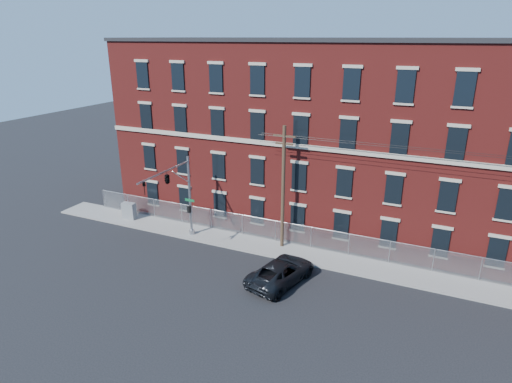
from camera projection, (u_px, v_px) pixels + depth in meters
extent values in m
plane|color=black|center=(229.00, 274.00, 31.82)|extent=(140.00, 140.00, 0.00)
cube|color=gray|center=(408.00, 276.00, 31.45)|extent=(65.00, 3.00, 0.12)
cube|color=maroon|center=(431.00, 142.00, 36.50)|extent=(55.00, 14.00, 16.00)
cube|color=black|center=(445.00, 40.00, 33.75)|extent=(55.30, 14.30, 0.30)
cube|color=#A9A08D|center=(425.00, 159.00, 30.32)|extent=(55.00, 0.18, 0.35)
cube|color=black|center=(153.00, 193.00, 41.61)|extent=(1.20, 0.10, 2.20)
cube|color=black|center=(150.00, 157.00, 40.40)|extent=(1.20, 0.10, 2.20)
cube|color=black|center=(146.00, 116.00, 39.12)|extent=(1.20, 0.10, 2.20)
cube|color=black|center=(143.00, 75.00, 37.90)|extent=(1.20, 0.10, 2.20)
cube|color=black|center=(185.00, 199.00, 40.19)|extent=(1.20, 0.10, 2.20)
cube|color=black|center=(183.00, 162.00, 38.98)|extent=(1.20, 0.10, 2.20)
cube|color=black|center=(180.00, 119.00, 37.70)|extent=(1.20, 0.10, 2.20)
cube|color=black|center=(178.00, 77.00, 36.48)|extent=(1.20, 0.10, 2.20)
cube|color=black|center=(220.00, 205.00, 38.78)|extent=(1.20, 0.10, 2.20)
cube|color=black|center=(219.00, 166.00, 37.56)|extent=(1.20, 0.10, 2.20)
cube|color=black|center=(217.00, 123.00, 36.28)|extent=(1.20, 0.10, 2.20)
cube|color=black|center=(216.00, 78.00, 35.07)|extent=(1.20, 0.10, 2.20)
cube|color=black|center=(257.00, 211.00, 37.36)|extent=(1.20, 0.10, 2.20)
cube|color=black|center=(257.00, 171.00, 36.14)|extent=(1.20, 0.10, 2.20)
cube|color=black|center=(257.00, 126.00, 34.86)|extent=(1.20, 0.10, 2.20)
cube|color=black|center=(257.00, 80.00, 33.65)|extent=(1.20, 0.10, 2.20)
cube|color=black|center=(298.00, 218.00, 35.94)|extent=(1.20, 0.10, 2.20)
cube|color=black|center=(299.00, 177.00, 34.73)|extent=(1.20, 0.10, 2.20)
cube|color=black|center=(301.00, 130.00, 33.44)|extent=(1.20, 0.10, 2.20)
cube|color=black|center=(302.00, 82.00, 32.23)|extent=(1.20, 0.10, 2.20)
cube|color=black|center=(341.00, 226.00, 34.52)|extent=(1.20, 0.10, 2.20)
cube|color=black|center=(344.00, 183.00, 33.31)|extent=(1.20, 0.10, 2.20)
cube|color=black|center=(348.00, 134.00, 32.03)|extent=(1.20, 0.10, 2.20)
cube|color=black|center=(351.00, 84.00, 30.81)|extent=(1.20, 0.10, 2.20)
cube|color=black|center=(389.00, 234.00, 33.10)|extent=(1.20, 0.10, 2.20)
cube|color=black|center=(394.00, 189.00, 31.89)|extent=(1.20, 0.10, 2.20)
cube|color=black|center=(399.00, 139.00, 30.61)|extent=(1.20, 0.10, 2.20)
cube|color=black|center=(405.00, 87.00, 29.39)|extent=(1.20, 0.10, 2.20)
cube|color=black|center=(440.00, 243.00, 31.69)|extent=(1.20, 0.10, 2.20)
cube|color=black|center=(448.00, 197.00, 30.47)|extent=(1.20, 0.10, 2.20)
cube|color=black|center=(456.00, 144.00, 29.19)|extent=(1.20, 0.10, 2.20)
cube|color=black|center=(465.00, 89.00, 27.98)|extent=(1.20, 0.10, 2.20)
cube|color=black|center=(497.00, 252.00, 30.27)|extent=(1.20, 0.10, 2.20)
cube|color=black|center=(507.00, 204.00, 29.05)|extent=(1.20, 0.10, 2.20)
cube|color=#A5A8AD|center=(411.00, 256.00, 32.24)|extent=(59.00, 0.02, 1.80)
cylinder|color=#9EA0A5|center=(413.00, 245.00, 31.94)|extent=(59.00, 0.04, 0.04)
cylinder|color=#9EA0A5|center=(104.00, 199.00, 43.65)|extent=(0.06, 0.06, 1.85)
cylinder|color=#9EA0A5|center=(128.00, 203.00, 42.45)|extent=(0.06, 0.06, 1.85)
cylinder|color=#9EA0A5|center=(154.00, 208.00, 41.25)|extent=(0.06, 0.06, 1.85)
cylinder|color=#9EA0A5|center=(182.00, 213.00, 40.05)|extent=(0.06, 0.06, 1.85)
cylinder|color=#9EA0A5|center=(211.00, 219.00, 38.85)|extent=(0.06, 0.06, 1.85)
cylinder|color=#9EA0A5|center=(242.00, 224.00, 37.65)|extent=(0.06, 0.06, 1.85)
cylinder|color=#9EA0A5|center=(275.00, 231.00, 36.45)|extent=(0.06, 0.06, 1.85)
cylinder|color=#9EA0A5|center=(311.00, 237.00, 35.25)|extent=(0.06, 0.06, 1.85)
cylinder|color=#9EA0A5|center=(349.00, 244.00, 34.05)|extent=(0.06, 0.06, 1.85)
cylinder|color=#9EA0A5|center=(390.00, 252.00, 32.84)|extent=(0.06, 0.06, 1.85)
cylinder|color=#9EA0A5|center=(433.00, 260.00, 31.64)|extent=(0.06, 0.06, 1.85)
cylinder|color=#9EA0A5|center=(481.00, 269.00, 30.44)|extent=(0.06, 0.06, 1.85)
cylinder|color=#9EA0A5|center=(190.00, 196.00, 36.78)|extent=(0.22, 0.22, 7.00)
cylinder|color=#9EA0A5|center=(192.00, 232.00, 37.90)|extent=(0.50, 0.50, 0.40)
cylinder|color=#9EA0A5|center=(165.00, 172.00, 32.95)|extent=(0.14, 6.50, 0.14)
cylinder|color=#9EA0A5|center=(181.00, 177.00, 35.04)|extent=(0.08, 2.18, 1.56)
cube|color=#0C592D|center=(190.00, 200.00, 36.74)|extent=(0.90, 0.03, 0.22)
cube|color=black|center=(189.00, 209.00, 36.94)|extent=(0.25, 0.25, 0.60)
imported|color=black|center=(144.00, 189.00, 30.94)|extent=(0.16, 0.20, 1.00)
imported|color=black|center=(167.00, 178.00, 33.35)|extent=(0.53, 2.48, 1.00)
cylinder|color=#423021|center=(283.00, 189.00, 34.13)|extent=(0.28, 0.28, 10.00)
cube|color=#423021|center=(284.00, 136.00, 32.71)|extent=(1.80, 0.12, 0.12)
cube|color=#423021|center=(284.00, 144.00, 32.91)|extent=(1.40, 0.12, 0.12)
imported|color=black|center=(281.00, 272.00, 30.50)|extent=(4.03, 6.27, 1.61)
cube|color=slate|center=(129.00, 211.00, 40.91)|extent=(1.30, 0.73, 1.56)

